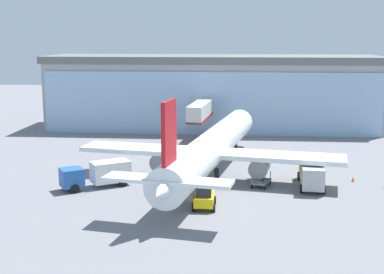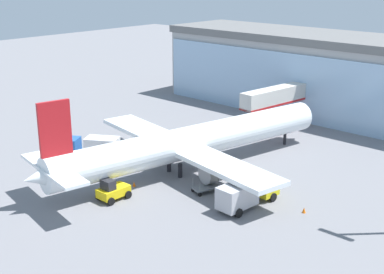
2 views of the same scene
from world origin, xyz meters
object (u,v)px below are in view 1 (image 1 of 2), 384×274
object	(u,v)px
fuel_truck	(311,174)
safety_cone_nose	(197,194)
pushback_tug	(204,198)
jet_bridge	(202,110)
baggage_cart	(261,182)
safety_cone_wingtip	(353,179)
catering_truck	(98,174)
airplane	(211,148)

from	to	relation	value
fuel_truck	safety_cone_nose	size ratio (longest dim) A/B	13.53
pushback_tug	safety_cone_nose	world-z (taller)	pushback_tug
jet_bridge	baggage_cart	bearing A→B (deg)	-156.64
pushback_tug	safety_cone_nose	distance (m)	3.91
baggage_cart	fuel_truck	bearing A→B (deg)	108.77
pushback_tug	safety_cone_wingtip	world-z (taller)	pushback_tug
catering_truck	fuel_truck	distance (m)	22.61
jet_bridge	fuel_truck	xyz separation A→B (m)	(12.82, -25.20, -3.17)
airplane	baggage_cart	world-z (taller)	airplane
catering_truck	fuel_truck	xyz separation A→B (m)	(22.57, 1.39, 0.00)
pushback_tug	baggage_cart	bearing A→B (deg)	-36.13
airplane	safety_cone_wingtip	bearing A→B (deg)	-82.35
catering_truck	baggage_cart	bearing A→B (deg)	153.49
airplane	safety_cone_nose	xyz separation A→B (m)	(-1.23, -7.54, -3.10)
baggage_cart	safety_cone_wingtip	distance (m)	10.58
jet_bridge	fuel_truck	distance (m)	28.45
fuel_truck	baggage_cart	distance (m)	5.35
safety_cone_wingtip	pushback_tug	bearing A→B (deg)	-147.22
catering_truck	safety_cone_wingtip	world-z (taller)	catering_truck
fuel_truck	baggage_cart	xyz separation A→B (m)	(-5.27, 0.01, -0.97)
airplane	baggage_cart	xyz separation A→B (m)	(5.45, -3.50, -2.87)
jet_bridge	catering_truck	xyz separation A→B (m)	(-9.75, -26.59, -3.17)
fuel_truck	safety_cone_wingtip	world-z (taller)	fuel_truck
jet_bridge	airplane	bearing A→B (deg)	-167.80
jet_bridge	safety_cone_nose	bearing A→B (deg)	-171.63
fuel_truck	baggage_cart	size ratio (longest dim) A/B	2.35
airplane	fuel_truck	world-z (taller)	airplane
baggage_cart	safety_cone_wingtip	bearing A→B (deg)	122.84
jet_bridge	catering_truck	distance (m)	28.50
catering_truck	pushback_tug	distance (m)	13.20
catering_truck	safety_cone_wingtip	distance (m)	27.88
catering_truck	safety_cone_nose	xyz separation A→B (m)	(10.62, -2.64, -1.19)
airplane	jet_bridge	bearing A→B (deg)	16.66
safety_cone_nose	safety_cone_wingtip	bearing A→B (deg)	21.24
catering_truck	pushback_tug	size ratio (longest dim) A/B	2.30
fuel_truck	safety_cone_wingtip	distance (m)	5.74
airplane	safety_cone_wingtip	xyz separation A→B (m)	(15.72, -0.95, -3.10)
airplane	baggage_cart	distance (m)	7.09
pushback_tug	safety_cone_wingtip	size ratio (longest dim) A/B	5.84
jet_bridge	baggage_cart	world-z (taller)	jet_bridge
safety_cone_nose	safety_cone_wingtip	distance (m)	18.18
catering_truck	jet_bridge	bearing A→B (deg)	-141.29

